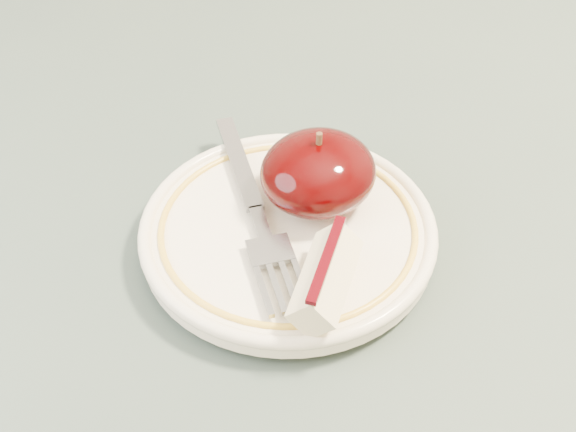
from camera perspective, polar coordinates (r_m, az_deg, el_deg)
table at (r=0.60m, az=4.56°, el=-7.38°), size 0.90×0.90×0.75m
plate at (r=0.52m, az=0.00°, el=-1.12°), size 0.19×0.19×0.02m
apple_half at (r=0.52m, az=2.15°, el=3.11°), size 0.08×0.07×0.06m
apple_wedge at (r=0.46m, az=2.69°, el=-4.37°), size 0.07×0.07×0.03m
fork at (r=0.52m, az=-2.30°, el=0.42°), size 0.08×0.18×0.00m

